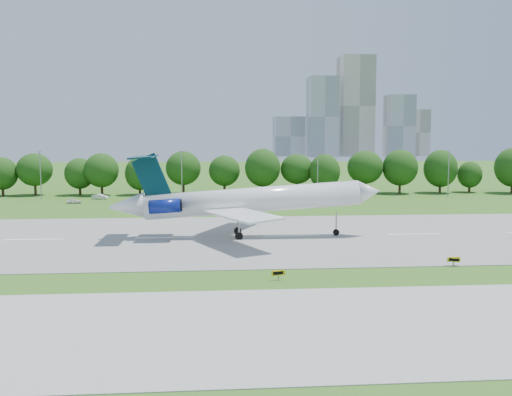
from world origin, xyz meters
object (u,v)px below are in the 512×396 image
object	(u,v)px
airliner	(239,200)
taxi_sign_left	(278,273)
service_vehicle_b	(74,201)
service_vehicle_a	(100,197)

from	to	relation	value
airliner	taxi_sign_left	bearing A→B (deg)	-83.48
service_vehicle_b	taxi_sign_left	bearing A→B (deg)	-165.23
taxi_sign_left	service_vehicle_a	xyz separation A→B (m)	(-35.38, 85.36, -0.16)
airliner	service_vehicle_b	world-z (taller)	airliner
service_vehicle_a	airliner	bearing A→B (deg)	-137.36
taxi_sign_left	service_vehicle_b	distance (m)	85.93
service_vehicle_a	service_vehicle_b	size ratio (longest dim) A/B	1.19
airliner	service_vehicle_a	distance (m)	66.50
taxi_sign_left	service_vehicle_b	world-z (taller)	service_vehicle_b
service_vehicle_a	service_vehicle_b	xyz separation A→B (m)	(-4.32, -9.15, -0.09)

